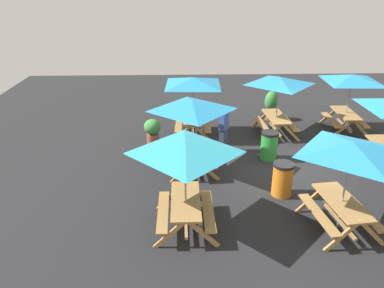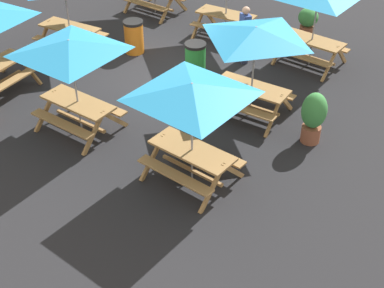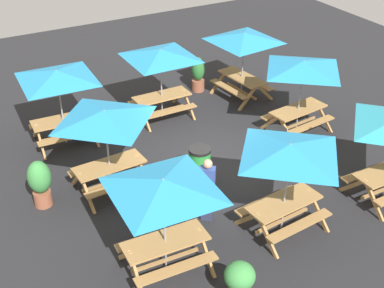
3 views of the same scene
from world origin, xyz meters
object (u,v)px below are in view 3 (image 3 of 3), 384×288
picnic_table_6 (303,71)px  trash_bin_orange (275,145)px  trash_bin_green (200,164)px  picnic_table_3 (164,192)px  potted_plant_0 (198,74)px  picnic_table_7 (105,122)px  picnic_table_2 (289,156)px  potted_plant_2 (239,281)px  person_standing (207,188)px  picnic_table_4 (161,59)px  potted_plant_1 (40,182)px  picnic_table_0 (244,42)px  picnic_table_1 (58,81)px

picnic_table_6 → trash_bin_orange: (1.59, 1.01, -1.49)m
trash_bin_orange → trash_bin_green: bearing=-3.5°
picnic_table_3 → potted_plant_0: size_ratio=2.27×
picnic_table_7 → picnic_table_2: bearing=127.6°
picnic_table_3 → potted_plant_2: picnic_table_3 is taller
person_standing → potted_plant_0: bearing=98.9°
picnic_table_6 → picnic_table_4: bearing=-48.0°
potted_plant_1 → picnic_table_0: bearing=-160.4°
picnic_table_0 → person_standing: picnic_table_0 is taller
picnic_table_0 → picnic_table_4: (3.03, -0.00, 0.00)m
person_standing → picnic_table_4: bearing=112.0°
picnic_table_3 → potted_plant_1: picnic_table_3 is taller
picnic_table_4 → person_standing: bearing=75.1°
picnic_table_7 → person_standing: bearing=121.8°
potted_plant_0 → potted_plant_1: 7.65m
picnic_table_7 → potted_plant_0: size_ratio=1.87×
trash_bin_orange → potted_plant_1: size_ratio=0.78×
picnic_table_2 → trash_bin_orange: 3.31m
trash_bin_orange → potted_plant_1: (6.23, -1.09, 0.20)m
person_standing → picnic_table_7: bearing=161.7°
potted_plant_2 → potted_plant_1: bearing=-63.0°
picnic_table_2 → potted_plant_0: size_ratio=1.87×
picnic_table_1 → picnic_table_2: bearing=120.0°
picnic_table_3 → trash_bin_orange: size_ratio=2.88×
person_standing → picnic_table_1: bearing=146.7°
picnic_table_7 → potted_plant_1: (1.71, -0.20, -1.29)m
picnic_table_0 → picnic_table_6: same height
picnic_table_3 → picnic_table_7: size_ratio=1.21×
picnic_table_2 → potted_plant_2: size_ratio=2.42×
picnic_table_3 → picnic_table_7: (-0.03, -3.24, 0.00)m
picnic_table_6 → trash_bin_orange: 2.41m
picnic_table_7 → potted_plant_1: bearing=-9.7°
picnic_table_3 → potted_plant_1: size_ratio=2.24×
trash_bin_green → picnic_table_3: bearing=48.1°
picnic_table_4 → potted_plant_2: size_ratio=2.93×
picnic_table_6 → picnic_table_1: bearing=-30.1°
picnic_table_7 → trash_bin_green: size_ratio=2.38×
picnic_table_2 → picnic_table_7: bearing=-54.3°
picnic_table_2 → trash_bin_green: size_ratio=2.38×
picnic_table_0 → trash_bin_green: (3.73, 3.67, -1.49)m
picnic_table_2 → trash_bin_green: bearing=-79.9°
picnic_table_0 → picnic_table_3: 8.57m
trash_bin_green → potted_plant_2: (1.39, 4.01, 0.06)m
picnic_table_3 → potted_plant_0: 8.92m
picnic_table_3 → potted_plant_2: (-0.84, 1.52, -1.43)m
picnic_table_4 → picnic_table_7: (2.90, 2.92, 0.00)m
picnic_table_7 → trash_bin_green: picnic_table_7 is taller
picnic_table_1 → picnic_table_6: 6.98m
picnic_table_1 → potted_plant_1: 3.29m
picnic_table_3 → picnic_table_6: bearing=-149.0°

